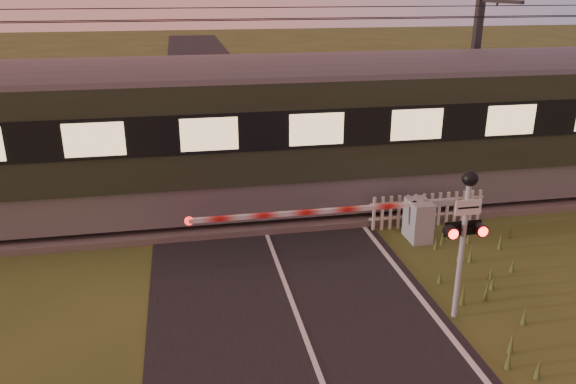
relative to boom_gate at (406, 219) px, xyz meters
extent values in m
plane|color=#37471B|center=(-3.55, -3.85, -0.61)|extent=(160.00, 160.00, 0.00)
cube|color=black|center=(-3.55, -3.85, -0.60)|extent=(6.00, 140.00, 0.02)
cube|color=#47423D|center=(-3.55, 2.65, -0.55)|extent=(140.00, 3.40, 0.24)
cube|color=slate|center=(-3.55, 1.93, -0.35)|extent=(140.00, 0.08, 0.14)
cube|color=slate|center=(-3.55, 3.37, -0.35)|extent=(140.00, 0.08, 0.14)
cube|color=#2D2116|center=(-3.55, 2.65, -0.42)|extent=(0.24, 2.20, 0.06)
cylinder|color=black|center=(-3.55, 2.35, 4.89)|extent=(120.00, 0.02, 0.02)
cylinder|color=black|center=(-3.55, 2.95, 4.89)|extent=(120.00, 0.02, 0.02)
cylinder|color=black|center=(-3.55, 2.65, 5.19)|extent=(120.00, 0.02, 0.02)
cube|color=slate|center=(-2.19, 2.65, 0.25)|extent=(21.44, 2.84, 1.06)
cube|color=#232A1C|center=(-2.19, 2.65, 2.11)|extent=(22.34, 3.08, 2.66)
cylinder|color=#4C4C4F|center=(-2.19, 2.65, 3.44)|extent=(22.34, 1.08, 1.08)
cube|color=#FFD893|center=(-2.19, 1.06, 2.24)|extent=(19.21, 0.04, 0.83)
cube|color=gray|center=(0.35, 0.00, -0.07)|extent=(0.54, 0.84, 1.08)
cylinder|color=gray|center=(0.20, 0.00, -0.07)|extent=(0.12, 0.12, 1.08)
cube|color=gray|center=(0.89, 0.00, 0.39)|extent=(0.89, 0.16, 0.16)
cube|color=red|center=(-2.69, 0.00, 0.39)|extent=(5.79, 0.11, 0.11)
cylinder|color=red|center=(-5.59, 0.00, 0.39)|extent=(0.22, 0.04, 0.22)
cylinder|color=gray|center=(-0.40, -3.64, 0.81)|extent=(0.10, 0.10, 2.85)
cube|color=white|center=(-0.40, -3.70, 1.81)|extent=(0.52, 0.03, 0.30)
sphere|color=black|center=(-0.40, -3.64, 2.37)|extent=(0.30, 0.30, 0.30)
cube|color=black|center=(-0.40, -3.64, 1.33)|extent=(0.71, 0.06, 0.06)
cylinder|color=#FF140C|center=(-0.71, -3.82, 1.33)|extent=(0.19, 0.02, 0.19)
cylinder|color=#FF140C|center=(-0.10, -3.82, 1.33)|extent=(0.19, 0.02, 0.19)
cube|color=black|center=(-0.40, -3.59, 1.33)|extent=(0.76, 0.02, 0.30)
cube|color=silver|center=(0.93, 0.78, -0.29)|extent=(3.34, 0.04, 0.07)
cube|color=silver|center=(0.93, 0.78, 0.15)|extent=(3.34, 0.04, 0.07)
cube|color=#2D2D30|center=(4.17, 4.95, 3.07)|extent=(0.23, 0.23, 7.36)
cube|color=#2D2D30|center=(4.17, 3.80, 5.28)|extent=(0.11, 2.40, 0.11)
camera|label=1|loc=(-5.59, -12.68, 5.74)|focal=35.00mm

